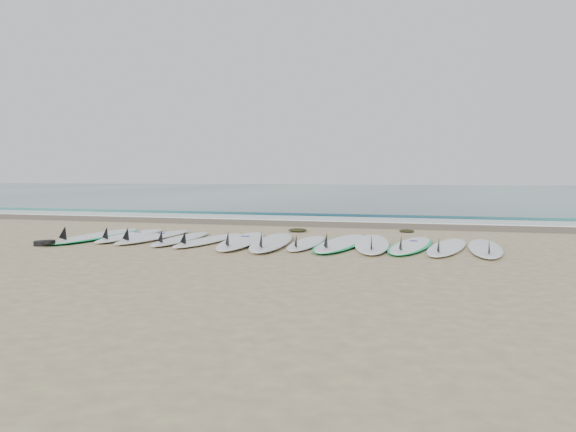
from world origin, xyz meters
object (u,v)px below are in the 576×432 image
(surfboard_0, at_px, (97,236))
(surfboard_12, at_px, (485,248))
(surfboard_6, at_px, (271,241))
(leash_coil, at_px, (45,243))

(surfboard_0, xyz_separation_m, surfboard_12, (7.07, 0.12, 0.00))
(surfboard_0, distance_m, surfboard_6, 3.55)
(surfboard_6, height_order, leash_coil, surfboard_6)
(surfboard_12, bearing_deg, surfboard_6, -176.43)
(surfboard_6, relative_size, surfboard_12, 1.19)
(surfboard_6, distance_m, surfboard_12, 3.52)
(surfboard_0, height_order, surfboard_12, surfboard_0)
(surfboard_0, xyz_separation_m, surfboard_6, (3.55, -0.09, 0.01))
(surfboard_6, xyz_separation_m, surfboard_12, (3.52, 0.21, -0.01))
(surfboard_6, bearing_deg, leash_coil, -171.19)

